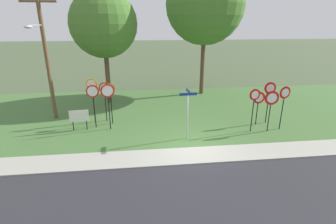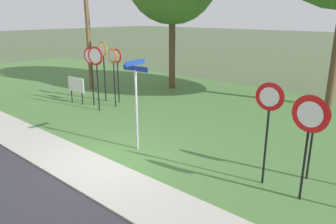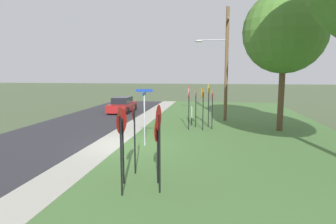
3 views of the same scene
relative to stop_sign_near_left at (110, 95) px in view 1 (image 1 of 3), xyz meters
The scene contains 19 objects.
ground_plane 6.09m from the stop_sign_near_left, 41.26° to the right, with size 160.00×160.00×0.00m, color #4C5B3D.
road_asphalt 9.83m from the stop_sign_near_left, 63.23° to the right, with size 44.00×6.40×0.01m, color #2D2D33.
sidewalk_strip 6.61m from the stop_sign_near_left, 46.71° to the right, with size 44.00×1.60×0.06m, color #ADAA9E.
grass_median 5.23m from the stop_sign_near_left, 26.75° to the left, with size 44.00×12.00×0.04m, color #477038.
stop_sign_near_left is the anchor object (origin of this frame).
stop_sign_near_right 0.91m from the stop_sign_near_left, 92.81° to the right, with size 0.79×0.16×2.80m.
stop_sign_far_left 1.19m from the stop_sign_near_left, 163.59° to the left, with size 0.68×0.10×2.87m.
stop_sign_far_center 1.08m from the stop_sign_near_left, 152.35° to the right, with size 0.75×0.12×2.67m.
stop_sign_far_right 0.71m from the stop_sign_near_left, 126.15° to the left, with size 0.65×0.10×2.56m.
yield_sign_near_left 10.34m from the stop_sign_near_left, 11.51° to the right, with size 0.74×0.15×2.65m.
yield_sign_near_right 9.82m from the stop_sign_near_left, ahead, with size 0.74×0.11×2.66m.
yield_sign_far_left 9.10m from the stop_sign_near_left, ahead, with size 0.76×0.11×2.14m.
yield_sign_far_right 9.52m from the stop_sign_near_left, 13.92° to the right, with size 0.83×0.13×2.47m.
yield_sign_center 8.54m from the stop_sign_near_left, 14.66° to the right, with size 0.67×0.13×2.58m.
street_name_post 5.09m from the stop_sign_near_left, 31.98° to the right, with size 0.96×0.82×2.80m.
utility_pole 4.90m from the stop_sign_near_left, 160.27° to the left, with size 2.10×2.45×8.26m.
notice_board 2.26m from the stop_sign_near_left, 156.43° to the right, with size 1.10×0.13×1.25m.
oak_tree_left 6.31m from the stop_sign_near_left, 97.64° to the left, with size 4.94×4.94×8.46m.
oak_tree_right 11.30m from the stop_sign_near_left, 41.55° to the left, with size 6.46×6.46×10.68m.
Camera 1 is at (-2.58, -11.58, 6.20)m, focal length 27.26 mm.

